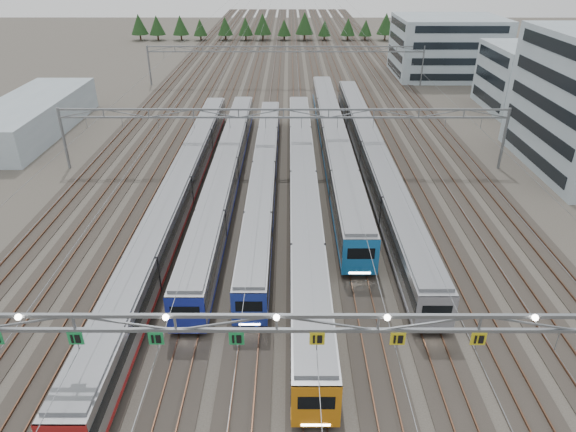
{
  "coord_description": "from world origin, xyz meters",
  "views": [
    {
      "loc": [
        0.67,
        -22.22,
        25.68
      ],
      "look_at": [
        0.59,
        19.88,
        3.5
      ],
      "focal_mm": 32.0,
      "sensor_mm": 36.0,
      "label": 1
    }
  ],
  "objects_px": {
    "train_a": "(179,191)",
    "gantry_near": "(276,328)",
    "depot_bldg_mid": "(530,78)",
    "depot_bldg_north": "(446,47)",
    "gantry_far": "(286,54)",
    "train_e": "(334,140)",
    "train_f": "(372,154)",
    "train_b": "(226,171)",
    "gantry_mid": "(284,121)",
    "train_d": "(303,185)",
    "west_shed": "(31,117)",
    "train_c": "(264,174)"
  },
  "relations": [
    {
      "from": "train_a",
      "to": "gantry_near",
      "type": "distance_m",
      "value": 31.0
    },
    {
      "from": "depot_bldg_mid",
      "to": "depot_bldg_north",
      "type": "relative_size",
      "value": 0.73
    },
    {
      "from": "gantry_far",
      "to": "depot_bldg_mid",
      "type": "xyz_separation_m",
      "value": [
        42.42,
        -17.61,
        -0.95
      ]
    },
    {
      "from": "train_e",
      "to": "train_f",
      "type": "distance_m",
      "value": 6.62
    },
    {
      "from": "train_a",
      "to": "train_e",
      "type": "xyz_separation_m",
      "value": [
        18.0,
        15.92,
        0.2
      ]
    },
    {
      "from": "train_b",
      "to": "depot_bldg_mid",
      "type": "xyz_separation_m",
      "value": [
        49.17,
        33.4,
        3.31
      ]
    },
    {
      "from": "train_e",
      "to": "gantry_mid",
      "type": "bearing_deg",
      "value": -147.68
    },
    {
      "from": "gantry_mid",
      "to": "train_d",
      "type": "bearing_deg",
      "value": -77.61
    },
    {
      "from": "train_e",
      "to": "train_f",
      "type": "height_order",
      "value": "train_e"
    },
    {
      "from": "depot_bldg_north",
      "to": "gantry_mid",
      "type": "bearing_deg",
      "value": -123.0
    },
    {
      "from": "train_f",
      "to": "gantry_mid",
      "type": "xyz_separation_m",
      "value": [
        -11.25,
        0.59,
        4.22
      ]
    },
    {
      "from": "train_e",
      "to": "gantry_mid",
      "type": "distance_m",
      "value": 8.97
    },
    {
      "from": "train_e",
      "to": "depot_bldg_north",
      "type": "distance_m",
      "value": 57.31
    },
    {
      "from": "gantry_far",
      "to": "depot_bldg_north",
      "type": "height_order",
      "value": "depot_bldg_north"
    },
    {
      "from": "gantry_mid",
      "to": "depot_bldg_mid",
      "type": "height_order",
      "value": "depot_bldg_mid"
    },
    {
      "from": "gantry_mid",
      "to": "depot_bldg_mid",
      "type": "distance_m",
      "value": 50.5
    },
    {
      "from": "train_b",
      "to": "gantry_near",
      "type": "relative_size",
      "value": 0.96
    },
    {
      "from": "gantry_far",
      "to": "train_f",
      "type": "bearing_deg",
      "value": -76.14
    },
    {
      "from": "depot_bldg_mid",
      "to": "west_shed",
      "type": "distance_m",
      "value": 82.4
    },
    {
      "from": "train_a",
      "to": "gantry_far",
      "type": "relative_size",
      "value": 1.15
    },
    {
      "from": "train_d",
      "to": "gantry_near",
      "type": "relative_size",
      "value": 1.11
    },
    {
      "from": "west_shed",
      "to": "train_d",
      "type": "bearing_deg",
      "value": -30.79
    },
    {
      "from": "train_f",
      "to": "train_d",
      "type": "bearing_deg",
      "value": -133.0
    },
    {
      "from": "train_b",
      "to": "west_shed",
      "type": "height_order",
      "value": "west_shed"
    },
    {
      "from": "depot_bldg_north",
      "to": "west_shed",
      "type": "xyz_separation_m",
      "value": [
        -73.92,
        -39.68,
        -3.68
      ]
    },
    {
      "from": "train_e",
      "to": "west_shed",
      "type": "xyz_separation_m",
      "value": [
        -45.63,
        10.01,
        0.23
      ]
    },
    {
      "from": "train_a",
      "to": "train_f",
      "type": "bearing_deg",
      "value": 26.18
    },
    {
      "from": "depot_bldg_north",
      "to": "train_b",
      "type": "bearing_deg",
      "value": -124.87
    },
    {
      "from": "gantry_mid",
      "to": "depot_bldg_north",
      "type": "height_order",
      "value": "depot_bldg_north"
    },
    {
      "from": "train_d",
      "to": "gantry_near",
      "type": "xyz_separation_m",
      "value": [
        -2.3,
        -29.88,
        4.92
      ]
    },
    {
      "from": "train_c",
      "to": "gantry_far",
      "type": "height_order",
      "value": "gantry_far"
    },
    {
      "from": "train_d",
      "to": "gantry_mid",
      "type": "xyz_separation_m",
      "value": [
        -2.25,
        10.24,
        4.22
      ]
    },
    {
      "from": "gantry_far",
      "to": "depot_bldg_mid",
      "type": "relative_size",
      "value": 3.52
    },
    {
      "from": "depot_bldg_north",
      "to": "train_f",
      "type": "bearing_deg",
      "value": -113.56
    },
    {
      "from": "gantry_far",
      "to": "train_c",
      "type": "bearing_deg",
      "value": -92.49
    },
    {
      "from": "train_f",
      "to": "gantry_near",
      "type": "height_order",
      "value": "gantry_near"
    },
    {
      "from": "train_b",
      "to": "gantry_far",
      "type": "bearing_deg",
      "value": 82.46
    },
    {
      "from": "gantry_mid",
      "to": "west_shed",
      "type": "distance_m",
      "value": 41.6
    },
    {
      "from": "train_a",
      "to": "train_d",
      "type": "bearing_deg",
      "value": 5.96
    },
    {
      "from": "train_a",
      "to": "train_c",
      "type": "relative_size",
      "value": 1.26
    },
    {
      "from": "gantry_mid",
      "to": "west_shed",
      "type": "relative_size",
      "value": 1.88
    },
    {
      "from": "train_b",
      "to": "train_c",
      "type": "bearing_deg",
      "value": -8.71
    },
    {
      "from": "train_f",
      "to": "gantry_near",
      "type": "relative_size",
      "value": 1.15
    },
    {
      "from": "train_c",
      "to": "train_a",
      "type": "bearing_deg",
      "value": -151.18
    },
    {
      "from": "train_a",
      "to": "train_f",
      "type": "relative_size",
      "value": 1.0
    },
    {
      "from": "west_shed",
      "to": "depot_bldg_mid",
      "type": "bearing_deg",
      "value": 9.17
    },
    {
      "from": "train_e",
      "to": "depot_bldg_mid",
      "type": "xyz_separation_m",
      "value": [
        35.67,
        23.12,
        3.13
      ]
    },
    {
      "from": "train_f",
      "to": "west_shed",
      "type": "relative_size",
      "value": 2.16
    },
    {
      "from": "train_e",
      "to": "depot_bldg_north",
      "type": "bearing_deg",
      "value": 60.35
    },
    {
      "from": "train_c",
      "to": "gantry_mid",
      "type": "relative_size",
      "value": 0.91
    }
  ]
}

